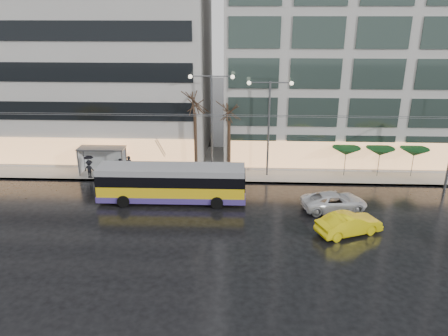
{
  "coord_description": "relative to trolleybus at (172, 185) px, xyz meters",
  "views": [
    {
      "loc": [
        4.68,
        -26.51,
        14.59
      ],
      "look_at": [
        3.32,
        5.0,
        2.9
      ],
      "focal_mm": 35.0,
      "sensor_mm": 36.0,
      "label": 1
    }
  ],
  "objects": [
    {
      "name": "trolleybus",
      "position": [
        0.0,
        0.0,
        0.0
      ],
      "size": [
        11.55,
        4.53,
        5.35
      ],
      "color": "gold",
      "rests_on": "ground"
    },
    {
      "name": "pedestrian_c",
      "position": [
        -8.09,
        4.4,
        -0.19
      ],
      "size": [
        1.19,
        1.0,
        2.11
      ],
      "color": "black",
      "rests_on": "sidewalk"
    },
    {
      "name": "tree_a",
      "position": [
        1.29,
        6.0,
        5.64
      ],
      "size": [
        3.2,
        3.2,
        8.4
      ],
      "color": "black",
      "rests_on": "sidewalk"
    },
    {
      "name": "ground",
      "position": [
        0.79,
        -5.0,
        -1.45
      ],
      "size": [
        140.0,
        140.0,
        0.0
      ],
      "primitive_type": "plane",
      "color": "black",
      "rests_on": "ground"
    },
    {
      "name": "building_left",
      "position": [
        -15.21,
        14.0,
        9.7
      ],
      "size": [
        34.0,
        14.0,
        22.0
      ],
      "primitive_type": "cube",
      "color": "#B0ADA8",
      "rests_on": "sidewalk"
    },
    {
      "name": "pedestrian_a",
      "position": [
        -4.74,
        5.21,
        0.12
      ],
      "size": [
        1.27,
        1.28,
        2.19
      ],
      "color": "black",
      "rests_on": "sidewalk"
    },
    {
      "name": "bus_shelter",
      "position": [
        -7.59,
        5.68,
        0.51
      ],
      "size": [
        4.2,
        1.6,
        2.51
      ],
      "color": "#595B60",
      "rests_on": "sidewalk"
    },
    {
      "name": "sidewalk",
      "position": [
        2.79,
        9.0,
        -1.37
      ],
      "size": [
        80.0,
        10.0,
        0.15
      ],
      "primitive_type": "cube",
      "color": "gray",
      "rests_on": "ground"
    },
    {
      "name": "building_right",
      "position": [
        19.79,
        14.0,
        11.2
      ],
      "size": [
        32.0,
        14.0,
        25.0
      ],
      "primitive_type": "cube",
      "color": "#B0ADA8",
      "rests_on": "sidewalk"
    },
    {
      "name": "parasol_a",
      "position": [
        14.79,
        6.0,
        1.0
      ],
      "size": [
        2.5,
        2.5,
        2.65
      ],
      "color": "#595B60",
      "rests_on": "sidewalk"
    },
    {
      "name": "parasol_c",
      "position": [
        20.79,
        6.0,
        1.0
      ],
      "size": [
        2.5,
        2.5,
        2.65
      ],
      "color": "#595B60",
      "rests_on": "sidewalk"
    },
    {
      "name": "tree_b",
      "position": [
        4.29,
        6.2,
        4.95
      ],
      "size": [
        3.2,
        3.2,
        7.7
      ],
      "color": "black",
      "rests_on": "sidewalk"
    },
    {
      "name": "parasol_b",
      "position": [
        17.79,
        6.0,
        1.0
      ],
      "size": [
        2.5,
        2.5,
        2.65
      ],
      "color": "#595B60",
      "rests_on": "sidewalk"
    },
    {
      "name": "catenary",
      "position": [
        1.79,
        2.93,
        2.81
      ],
      "size": [
        42.24,
        5.12,
        7.0
      ],
      "color": "#595B60",
      "rests_on": "ground"
    },
    {
      "name": "street_lamp_near",
      "position": [
        2.79,
        5.8,
        4.54
      ],
      "size": [
        3.96,
        0.36,
        9.03
      ],
      "color": "#595B60",
      "rests_on": "sidewalk"
    },
    {
      "name": "taxi_b",
      "position": [
        12.81,
        -4.75,
        -0.7
      ],
      "size": [
        4.81,
        3.21,
        1.5
      ],
      "primitive_type": "imported",
      "rotation": [
        0.0,
        0.0,
        1.96
      ],
      "color": "yellow",
      "rests_on": "ground"
    },
    {
      "name": "pedestrian_b",
      "position": [
        -5.59,
        5.31,
        -0.53
      ],
      "size": [
        0.95,
        0.92,
        1.54
      ],
      "color": "black",
      "rests_on": "sidewalk"
    },
    {
      "name": "kerb",
      "position": [
        2.79,
        4.05,
        -1.37
      ],
      "size": [
        80.0,
        0.1,
        0.15
      ],
      "primitive_type": "cube",
      "color": "slate",
      "rests_on": "ground"
    },
    {
      "name": "street_lamp_far",
      "position": [
        7.79,
        5.8,
        4.27
      ],
      "size": [
        3.96,
        0.36,
        8.53
      ],
      "color": "#595B60",
      "rests_on": "sidewalk"
    },
    {
      "name": "sedan_silver",
      "position": [
        12.55,
        -0.99,
        -0.76
      ],
      "size": [
        5.29,
        3.16,
        1.38
      ],
      "primitive_type": "imported",
      "rotation": [
        0.0,
        0.0,
        1.76
      ],
      "color": "silver",
      "rests_on": "ground"
    }
  ]
}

